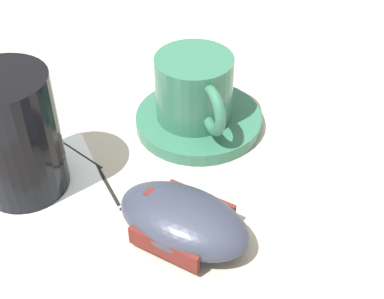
# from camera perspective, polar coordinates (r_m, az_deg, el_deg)

# --- Properties ---
(ground_plane) EXTENTS (3.00, 3.00, 0.00)m
(ground_plane) POSITION_cam_1_polar(r_m,az_deg,el_deg) (0.49, -8.97, -3.78)
(ground_plane) COLOR #B2A899
(saucer) EXTENTS (0.13, 0.13, 0.01)m
(saucer) POSITION_cam_1_polar(r_m,az_deg,el_deg) (0.55, 0.72, 3.16)
(saucer) COLOR #2D664C
(saucer) RESTS_ON ground
(coffee_cup) EXTENTS (0.11, 0.08, 0.07)m
(coffee_cup) POSITION_cam_1_polar(r_m,az_deg,el_deg) (0.52, 0.32, 6.50)
(coffee_cup) COLOR #2D664C
(coffee_cup) RESTS_ON saucer
(computer_mouse) EXTENTS (0.13, 0.12, 0.04)m
(computer_mouse) POSITION_cam_1_polar(r_m,az_deg,el_deg) (0.43, -0.94, -7.51)
(computer_mouse) COLOR #2D3342
(computer_mouse) RESTS_ON ground
(napkin_under_glass) EXTENTS (0.14, 0.14, 0.00)m
(napkin_under_glass) POSITION_cam_1_polar(r_m,az_deg,el_deg) (0.51, -17.37, -3.47)
(napkin_under_glass) COLOR white
(napkin_under_glass) RESTS_ON ground
(drinking_glass) EXTENTS (0.08, 0.08, 0.11)m
(drinking_glass) POSITION_cam_1_polar(r_m,az_deg,el_deg) (0.47, -18.45, 1.51)
(drinking_glass) COLOR black
(drinking_glass) RESTS_ON napkin_under_glass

